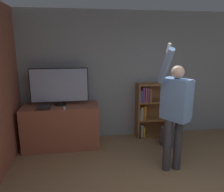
# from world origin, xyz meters

# --- Properties ---
(wall_back) EXTENTS (6.73, 0.06, 2.70)m
(wall_back) POSITION_xyz_m (0.00, 2.95, 1.35)
(wall_back) COLOR gray
(wall_back) RESTS_ON ground_plane
(tv_ledge) EXTENTS (1.47, 0.62, 0.86)m
(tv_ledge) POSITION_xyz_m (-1.54, 2.56, 0.43)
(tv_ledge) COLOR #93513D
(tv_ledge) RESTS_ON ground_plane
(television) EXTENTS (1.11, 0.22, 0.73)m
(television) POSITION_xyz_m (-1.54, 2.59, 1.24)
(television) COLOR black
(television) RESTS_ON tv_ledge
(game_console) EXTENTS (0.23, 0.21, 0.06)m
(game_console) POSITION_xyz_m (-1.82, 2.38, 0.88)
(game_console) COLOR black
(game_console) RESTS_ON tv_ledge
(remote_loose) EXTENTS (0.05, 0.14, 0.02)m
(remote_loose) POSITION_xyz_m (-1.45, 2.34, 0.87)
(remote_loose) COLOR white
(remote_loose) RESTS_ON tv_ledge
(bookshelf) EXTENTS (0.81, 0.28, 1.21)m
(bookshelf) POSITION_xyz_m (0.38, 2.77, 0.62)
(bookshelf) COLOR brown
(bookshelf) RESTS_ON ground_plane
(person) EXTENTS (0.58, 0.57, 2.05)m
(person) POSITION_xyz_m (0.31, 1.42, 1.05)
(person) COLOR #383842
(person) RESTS_ON ground_plane
(waste_bin) EXTENTS (0.33, 0.33, 0.35)m
(waste_bin) POSITION_xyz_m (0.62, 2.31, 0.18)
(waste_bin) COLOR #4C4C51
(waste_bin) RESTS_ON ground_plane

